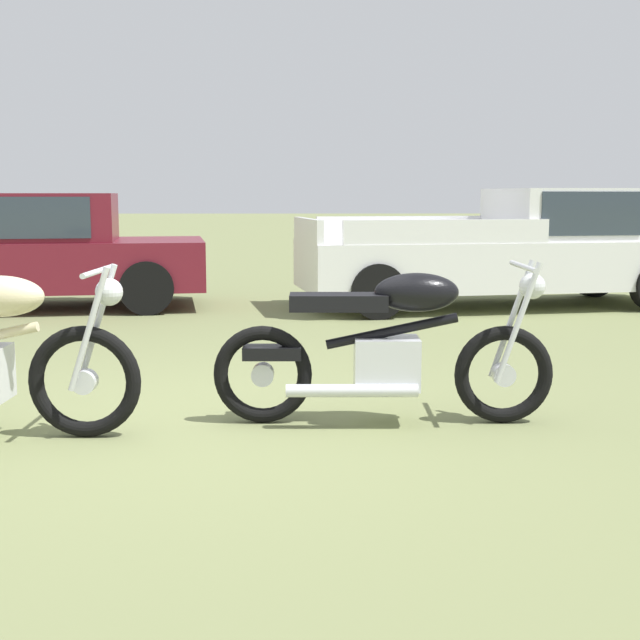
# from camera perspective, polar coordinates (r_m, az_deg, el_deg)

# --- Properties ---
(ground_plane) EXTENTS (120.00, 120.00, 0.00)m
(ground_plane) POSITION_cam_1_polar(r_m,az_deg,el_deg) (5.55, -7.98, -6.69)
(ground_plane) COLOR olive
(motorcycle_black) EXTENTS (2.11, 0.64, 1.02)m
(motorcycle_black) POSITION_cam_1_polar(r_m,az_deg,el_deg) (5.44, 4.43, -1.78)
(motorcycle_black) COLOR black
(motorcycle_black) RESTS_ON ground
(car_burgundy) EXTENTS (4.75, 2.44, 1.43)m
(car_burgundy) POSITION_cam_1_polar(r_m,az_deg,el_deg) (11.50, -20.05, 4.78)
(car_burgundy) COLOR maroon
(car_burgundy) RESTS_ON ground
(pickup_truck_white) EXTENTS (5.15, 2.58, 1.49)m
(pickup_truck_white) POSITION_cam_1_polar(r_m,az_deg,el_deg) (11.41, 12.61, 4.63)
(pickup_truck_white) COLOR silver
(pickup_truck_white) RESTS_ON ground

